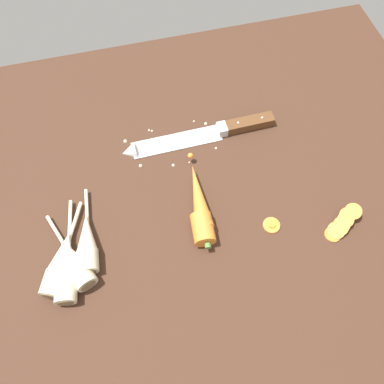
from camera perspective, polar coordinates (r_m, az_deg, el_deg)
ground_plane at (r=83.75cm, az=-0.34°, el=0.04°), size 120.00×90.00×4.00cm
chefs_knife at (r=88.29cm, az=0.71°, el=8.13°), size 34.74×4.63×4.18cm
whole_carrot at (r=77.69cm, az=1.18°, el=-1.98°), size 5.53×21.48×4.20cm
parsnip_front at (r=76.69cm, az=-17.67°, el=-10.22°), size 5.68×20.85×4.00cm
parsnip_mid_left at (r=76.65cm, az=-16.76°, el=-9.57°), size 8.53×16.86×4.00cm
parsnip_mid_right at (r=77.30cm, az=-18.58°, el=-9.69°), size 9.55×18.59×4.00cm
parsnip_back at (r=77.29cm, az=-14.96°, el=-7.08°), size 4.88×18.19×4.00cm
carrot_slice_stack at (r=82.59cm, az=20.95°, el=-4.28°), size 8.46×6.32×3.31cm
carrot_slice_stray_near at (r=79.41cm, az=11.46°, el=-4.68°), size 3.41×3.41×0.70cm
mince_crumbs at (r=87.50cm, az=-4.72°, el=6.80°), size 19.78×11.03×0.84cm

